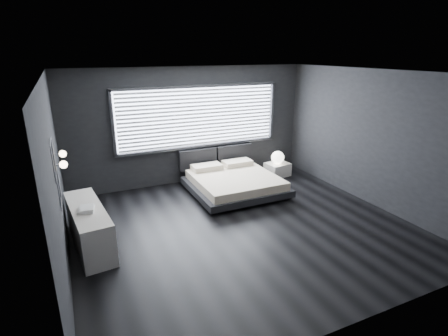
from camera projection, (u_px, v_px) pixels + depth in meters
name	position (u px, v px, depth m)	size (l,w,h in m)	color
room	(244.00, 155.00, 6.12)	(6.04, 6.00, 2.80)	black
window	(200.00, 117.00, 8.45)	(4.14, 0.09, 1.52)	white
headboard	(216.00, 157.00, 8.89)	(1.96, 0.16, 0.52)	black
sconce_near	(63.00, 165.00, 4.96)	(0.18, 0.11, 0.11)	silver
sconce_far	(62.00, 154.00, 5.47)	(0.18, 0.11, 0.11)	silver
wall_art_upper	(53.00, 160.00, 4.32)	(0.01, 0.48, 0.48)	#47474C
wall_art_lower	(59.00, 188.00, 4.69)	(0.01, 0.48, 0.48)	#47474C
bed	(234.00, 182.00, 8.09)	(2.02, 1.93, 0.52)	black
nightstand	(277.00, 169.00, 9.21)	(0.58, 0.48, 0.34)	white
orb_lamp	(278.00, 157.00, 9.07)	(0.33, 0.33, 0.33)	white
dresser	(89.00, 226.00, 5.82)	(0.68, 1.80, 0.70)	white
book_stack	(86.00, 209.00, 5.58)	(0.30, 0.35, 0.06)	silver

